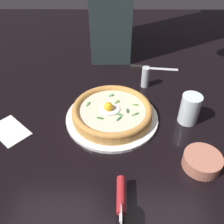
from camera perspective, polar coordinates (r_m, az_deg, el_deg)
ground_plane at (r=0.89m, az=-3.04°, el=-3.33°), size 2.40×2.40×0.03m
pizza_plate at (r=0.89m, az=-0.00°, el=-1.27°), size 0.33×0.33×0.01m
pizza at (r=0.87m, az=-0.01°, el=0.11°), size 0.28×0.28×0.06m
side_bowl at (r=0.78m, az=19.99°, el=-10.59°), size 0.11×0.11×0.04m
pizza_cutter at (r=0.64m, az=2.06°, el=-20.04°), size 0.02×0.16×0.08m
table_knife at (r=1.19m, az=7.98°, el=10.13°), size 0.22×0.04×0.01m
drinking_glass at (r=0.90m, az=17.32°, el=0.27°), size 0.07×0.07×0.11m
folded_napkin at (r=0.92m, az=-22.48°, el=-3.93°), size 0.16×0.16×0.01m
pepper_shaker at (r=1.04m, az=7.68°, el=7.96°), size 0.03×0.03×0.09m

